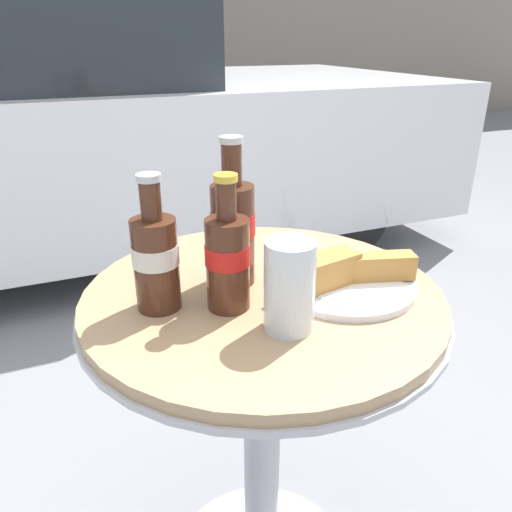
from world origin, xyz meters
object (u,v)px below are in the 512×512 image
Objects in this scene: lunch_plate_near at (344,278)px; cola_bottle_left at (228,258)px; cola_bottle_right at (156,258)px; cola_bottle_center at (233,228)px; bistro_table at (262,389)px; parked_car at (12,132)px; drinking_glass at (289,290)px.

cola_bottle_left is at bearing 174.85° from lunch_plate_near.
cola_bottle_right is at bearing 168.90° from lunch_plate_near.
cola_bottle_center is (0.04, 0.08, 0.01)m from cola_bottle_left.
cola_bottle_left reaches higher than bistro_table.
cola_bottle_center is at bearing -78.77° from parked_car.
drinking_glass is at bearing -79.08° from parked_car.
cola_bottle_center is at bearing 97.09° from drinking_glass.
drinking_glass is (0.16, -0.13, -0.02)m from cola_bottle_right.
cola_bottle_left and cola_bottle_right have the same top height.
cola_bottle_right is 1.57× the size of drinking_glass.
cola_bottle_center reaches higher than drinking_glass.
cola_bottle_center is at bearing 15.42° from cola_bottle_right.
drinking_glass is at bearing -39.94° from cola_bottle_right.
parked_car is at bearing 104.66° from lunch_plate_near.
cola_bottle_right is at bearing -82.52° from parked_car.
bistro_table is 0.26m from lunch_plate_near.
parked_car is at bearing 101.80° from bistro_table.
parked_car reaches higher than cola_bottle_right.
parked_car is at bearing 99.90° from cola_bottle_left.
cola_bottle_center is at bearing 148.85° from lunch_plate_near.
cola_bottle_left is (-0.07, -0.03, 0.28)m from bistro_table.
lunch_plate_near reaches higher than bistro_table.
cola_bottle_center reaches higher than cola_bottle_right.
cola_bottle_left is at bearing -158.54° from bistro_table.
cola_bottle_right is 2.16m from parked_car.
cola_bottle_right reaches higher than bistro_table.
bistro_table is 2.20m from parked_car.
lunch_plate_near is 2.27m from parked_car.
cola_bottle_center is (0.14, 0.04, 0.01)m from cola_bottle_right.
cola_bottle_left reaches higher than drinking_glass.
parked_car reaches higher than cola_bottle_left.
bistro_table is 3.32× the size of cola_bottle_right.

